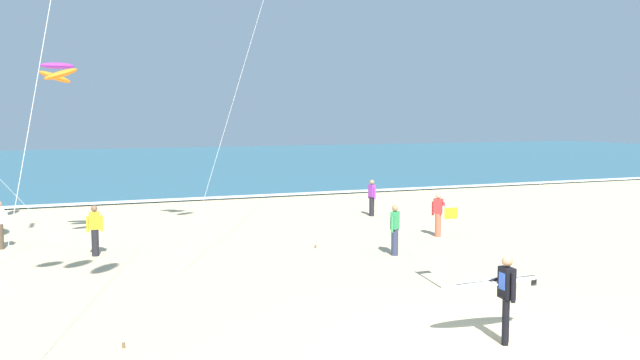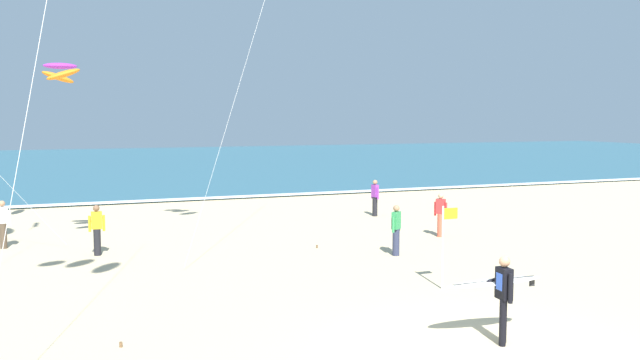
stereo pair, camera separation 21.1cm
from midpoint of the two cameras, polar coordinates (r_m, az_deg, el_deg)
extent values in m
plane|color=#D1BA8E|center=(13.15, 14.41, -13.96)|extent=(160.00, 160.00, 0.00)
cube|color=#2D6075|center=(64.93, -15.16, 1.39)|extent=(160.00, 60.00, 0.08)
cube|color=white|center=(35.70, -9.63, -1.52)|extent=(160.00, 0.98, 0.01)
cylinder|color=black|center=(13.46, 15.62, -11.57)|extent=(0.13, 0.13, 0.88)
cylinder|color=black|center=(13.65, 15.67, -11.34)|extent=(0.13, 0.13, 0.88)
cube|color=black|center=(13.36, 15.73, -8.41)|extent=(0.23, 0.36, 0.60)
cube|color=blue|center=(13.30, 15.34, -8.29)|extent=(0.03, 0.20, 0.32)
sphere|color=#A87A59|center=(13.27, 15.77, -6.65)|extent=(0.21, 0.21, 0.21)
cylinder|color=black|center=(13.18, 16.25, -8.79)|extent=(0.09, 0.09, 0.56)
cylinder|color=black|center=(13.53, 15.23, -7.75)|extent=(0.09, 0.09, 0.26)
cylinder|color=black|center=(13.60, 14.80, -8.23)|extent=(0.26, 0.11, 0.14)
ellipsoid|color=white|center=(13.67, 14.93, -8.33)|extent=(2.04, 0.69, 0.15)
cube|color=#333333|center=(13.66, 14.93, -8.18)|extent=(1.75, 0.21, 0.08)
cube|color=#262628|center=(14.13, 17.88, -8.26)|extent=(0.12, 0.02, 0.14)
ellipsoid|color=orange|center=(22.76, -20.62, 8.36)|extent=(1.10, 0.56, 0.51)
ellipsoid|color=purple|center=(23.61, -20.86, 9.00)|extent=(1.09, 0.56, 0.20)
ellipsoid|color=orange|center=(24.42, -21.04, 8.12)|extent=(1.10, 0.56, 0.51)
cylinder|color=silver|center=(20.52, -5.31, 12.03)|extent=(4.69, 1.69, 13.22)
cylinder|color=brown|center=(22.35, 0.02, -5.64)|extent=(0.06, 0.06, 0.10)
cylinder|color=silver|center=(11.51, -21.78, 12.83)|extent=(2.25, 2.79, 11.57)
cylinder|color=brown|center=(13.53, -16.03, -13.22)|extent=(0.06, 0.06, 0.10)
cylinder|color=black|center=(29.49, 4.87, -2.25)|extent=(0.22, 0.22, 0.84)
cube|color=purple|center=(29.41, 4.88, -0.92)|extent=(0.24, 0.35, 0.54)
sphere|color=#A87A59|center=(29.37, 4.88, -0.18)|extent=(0.20, 0.20, 0.20)
cylinder|color=purple|center=(29.58, 4.63, -1.07)|extent=(0.08, 0.08, 0.50)
cylinder|color=purple|center=(29.25, 5.13, -1.15)|extent=(0.08, 0.08, 0.50)
cylinder|color=black|center=(22.20, -18.04, -5.01)|extent=(0.22, 0.22, 0.84)
cube|color=gold|center=(22.09, -18.10, -3.25)|extent=(0.32, 0.18, 0.54)
sphere|color=brown|center=(22.03, -18.12, -2.27)|extent=(0.20, 0.20, 0.20)
cylinder|color=gold|center=(22.11, -17.54, -3.49)|extent=(0.08, 0.08, 0.50)
cylinder|color=gold|center=(22.09, -18.63, -3.53)|extent=(0.08, 0.08, 0.50)
cylinder|color=#4C3D2D|center=(24.48, -24.96, -4.30)|extent=(0.22, 0.22, 0.84)
cube|color=white|center=(24.38, -25.03, -2.70)|extent=(0.32, 0.19, 0.54)
sphere|color=#A87A59|center=(24.34, -25.06, -1.81)|extent=(0.20, 0.20, 0.20)
cylinder|color=white|center=(24.38, -24.53, -2.92)|extent=(0.08, 0.08, 0.50)
cylinder|color=#2D334C|center=(21.23, 6.72, -5.25)|extent=(0.22, 0.22, 0.84)
cube|color=#339351|center=(21.12, 6.74, -3.41)|extent=(0.36, 0.34, 0.54)
sphere|color=#A87A59|center=(21.06, 6.75, -2.39)|extent=(0.20, 0.20, 0.20)
cylinder|color=#339351|center=(21.32, 6.98, -3.60)|extent=(0.08, 0.08, 0.50)
cylinder|color=#339351|center=(20.94, 6.50, -3.75)|extent=(0.08, 0.08, 0.50)
cylinder|color=#D8593F|center=(24.75, 10.37, -3.79)|extent=(0.22, 0.22, 0.84)
cube|color=red|center=(24.65, 10.40, -2.20)|extent=(0.33, 0.36, 0.54)
sphere|color=tan|center=(24.60, 10.42, -1.32)|extent=(0.20, 0.20, 0.20)
cylinder|color=red|center=(24.74, 9.95, -2.40)|extent=(0.08, 0.08, 0.50)
cylinder|color=red|center=(24.58, 10.85, -2.46)|extent=(0.08, 0.08, 0.50)
cylinder|color=silver|center=(17.27, 10.66, -5.63)|extent=(0.05, 0.05, 2.10)
cube|color=yellow|center=(17.25, 11.32, -2.79)|extent=(0.40, 0.02, 0.28)
camera|label=1|loc=(0.11, -89.66, 0.03)|focal=37.87mm
camera|label=2|loc=(0.11, 90.34, -0.03)|focal=37.87mm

